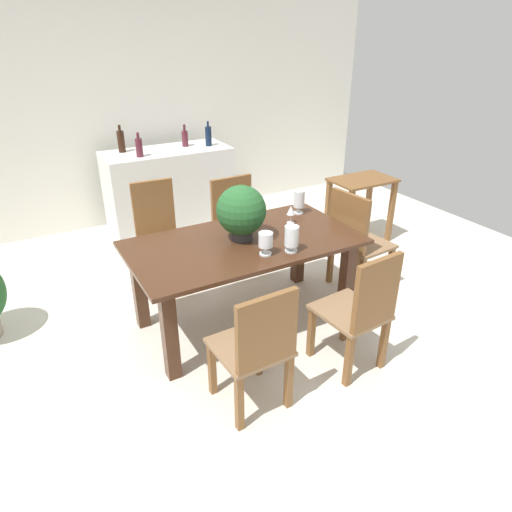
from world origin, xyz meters
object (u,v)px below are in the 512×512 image
object	(u,v)px
chair_far_left	(159,232)
wine_bottle_tall	(208,136)
wine_bottle_green	(185,138)
chair_near_left	(257,346)
crystal_vase_left	(299,200)
wine_glass	(291,211)
side_table	(361,195)
wine_bottle_dark	(121,141)
dining_table	(244,256)
chair_far_right	(236,219)
wine_bottle_amber	(139,147)
crystal_vase_center_near	(266,241)
flower_centerpiece	(241,211)
crystal_vase_right	(292,237)
kitchen_counter	(170,191)
chair_near_right	(361,309)
chair_foot_end	(355,237)

from	to	relation	value
chair_far_left	wine_bottle_tall	distance (m)	1.66
wine_bottle_green	chair_near_left	bearing A→B (deg)	-104.35
crystal_vase_left	wine_glass	size ratio (longest dim) A/B	1.37
side_table	chair_near_left	bearing A→B (deg)	-143.13
wine_bottle_dark	dining_table	bearing A→B (deg)	-82.31
dining_table	wine_glass	bearing A→B (deg)	13.70
chair_far_left	wine_bottle_green	size ratio (longest dim) A/B	4.06
chair_far_right	wine_bottle_dark	size ratio (longest dim) A/B	3.12
chair_far_left	chair_near_left	size ratio (longest dim) A/B	1.11
crystal_vase_left	wine_bottle_amber	bearing A→B (deg)	117.27
crystal_vase_left	side_table	bearing A→B (deg)	23.60
crystal_vase_center_near	chair_near_left	bearing A→B (deg)	-123.83
flower_centerpiece	wine_bottle_green	bearing A→B (deg)	79.48
flower_centerpiece	crystal_vase_right	bearing A→B (deg)	-59.89
crystal_vase_right	wine_bottle_amber	xyz separation A→B (m)	(-0.41, 2.33, 0.22)
wine_glass	dining_table	bearing A→B (deg)	-166.30
crystal_vase_left	side_table	world-z (taller)	crystal_vase_left
wine_bottle_dark	wine_bottle_tall	size ratio (longest dim) A/B	1.05
dining_table	wine_bottle_dark	world-z (taller)	wine_bottle_dark
chair_far_right	wine_bottle_tall	size ratio (longest dim) A/B	3.28
crystal_vase_right	kitchen_counter	bearing A→B (deg)	91.57
chair_far_left	crystal_vase_left	world-z (taller)	chair_far_left
flower_centerpiece	side_table	world-z (taller)	flower_centerpiece
kitchen_counter	wine_bottle_amber	size ratio (longest dim) A/B	5.59
wine_bottle_green	wine_bottle_tall	xyz separation A→B (m)	(0.25, -0.11, 0.02)
dining_table	chair_far_left	world-z (taller)	chair_far_left
chair_near_right	chair_far_left	world-z (taller)	chair_far_left
chair_far_left	crystal_vase_center_near	world-z (taller)	chair_far_left
dining_table	chair_foot_end	distance (m)	1.13
wine_bottle_tall	wine_bottle_dark	bearing A→B (deg)	168.52
wine_bottle_dark	side_table	bearing A→B (deg)	-34.24
chair_near_left	crystal_vase_center_near	world-z (taller)	crystal_vase_center_near
chair_near_right	wine_bottle_amber	bearing A→B (deg)	-82.88
flower_centerpiece	kitchen_counter	bearing A→B (deg)	85.97
crystal_vase_left	crystal_vase_right	xyz separation A→B (m)	(-0.48, -0.61, -0.01)
chair_far_right	side_table	xyz separation A→B (m)	(1.49, -0.12, 0.03)
chair_far_right	kitchen_counter	world-z (taller)	kitchen_counter
chair_far_left	chair_near_left	bearing A→B (deg)	-87.21
wine_bottle_green	dining_table	bearing A→B (deg)	-100.32
chair_near_right	wine_bottle_dark	distance (m)	3.34
crystal_vase_right	wine_bottle_dark	size ratio (longest dim) A/B	0.68
flower_centerpiece	side_table	size ratio (longest dim) A/B	0.59
flower_centerpiece	crystal_vase_center_near	bearing A→B (deg)	-85.40
chair_far_right	wine_bottle_green	xyz separation A→B (m)	(0.00, 1.29, 0.55)
wine_glass	wine_bottle_dark	xyz separation A→B (m)	(-0.82, 2.16, 0.24)
crystal_vase_right	wine_bottle_dark	world-z (taller)	wine_bottle_dark
kitchen_counter	flower_centerpiece	bearing A→B (deg)	-94.03
chair_near_right	kitchen_counter	xyz separation A→B (m)	(-0.26, 3.06, -0.03)
chair_near_left	chair_foot_end	bearing A→B (deg)	-151.34
chair_far_right	wine_bottle_tall	xyz separation A→B (m)	(0.25, 1.18, 0.57)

